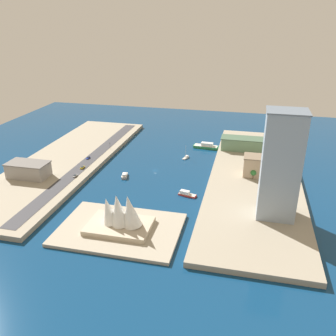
# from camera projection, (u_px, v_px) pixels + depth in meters

# --- Properties ---
(ground_plane) EXTENTS (440.00, 440.00, 0.00)m
(ground_plane) POSITION_uv_depth(u_px,v_px,m) (155.00, 170.00, 302.86)
(ground_plane) COLOR navy
(quay_west) EXTENTS (70.00, 240.00, 3.59)m
(quay_west) POSITION_uv_depth(u_px,v_px,m) (255.00, 178.00, 284.67)
(quay_west) COLOR #9E937F
(quay_west) RESTS_ON ground_plane
(quay_east) EXTENTS (70.00, 240.00, 3.59)m
(quay_east) POSITION_uv_depth(u_px,v_px,m) (67.00, 160.00, 319.63)
(quay_east) COLOR #9E937F
(quay_east) RESTS_ON ground_plane
(peninsula_point) EXTENTS (74.04, 52.03, 2.00)m
(peninsula_point) POSITION_uv_depth(u_px,v_px,m) (120.00, 229.00, 217.18)
(peninsula_point) COLOR #A89E89
(peninsula_point) RESTS_ON ground_plane
(road_strip) EXTENTS (11.55, 228.00, 0.15)m
(road_strip) POSITION_uv_depth(u_px,v_px,m) (89.00, 160.00, 314.27)
(road_strip) COLOR #38383D
(road_strip) RESTS_ON quay_east
(tugboat_red) EXTENTS (14.39, 7.34, 3.61)m
(tugboat_red) POSITION_uv_depth(u_px,v_px,m) (186.00, 194.00, 259.88)
(tugboat_red) COLOR red
(tugboat_red) RESTS_ON ground_plane
(sailboat_small_white) EXTENTS (5.32, 9.64, 12.92)m
(sailboat_small_white) POSITION_uv_depth(u_px,v_px,m) (186.00, 157.00, 328.65)
(sailboat_small_white) COLOR white
(sailboat_small_white) RESTS_ON ground_plane
(yacht_sleek_gray) EXTENTS (6.39, 11.98, 3.65)m
(yacht_sleek_gray) POSITION_uv_depth(u_px,v_px,m) (125.00, 175.00, 290.04)
(yacht_sleek_gray) COLOR #999EA3
(yacht_sleek_gray) RESTS_ON ground_plane
(ferry_green_doubledeck) EXTENTS (26.10, 9.90, 5.63)m
(ferry_green_doubledeck) POSITION_uv_depth(u_px,v_px,m) (206.00, 146.00, 353.99)
(ferry_green_doubledeck) COLOR #2D8C4C
(ferry_green_doubledeck) RESTS_ON ground_plane
(tower_tall_glass) EXTENTS (23.85, 19.73, 68.50)m
(tower_tall_glass) POSITION_uv_depth(u_px,v_px,m) (281.00, 166.00, 214.35)
(tower_tall_glass) COLOR #8C9EB2
(tower_tall_glass) RESTS_ON quay_west
(apartment_midrise_tan) EXTENTS (19.92, 15.95, 16.27)m
(apartment_midrise_tan) POSITION_uv_depth(u_px,v_px,m) (256.00, 166.00, 282.07)
(apartment_midrise_tan) COLOR tan
(apartment_midrise_tan) RESTS_ON quay_west
(carpark_squat_concrete) EXTENTS (32.41, 17.68, 12.01)m
(carpark_squat_concrete) POSITION_uv_depth(u_px,v_px,m) (28.00, 170.00, 280.26)
(carpark_squat_concrete) COLOR gray
(carpark_squat_concrete) RESTS_ON quay_east
(terminal_long_green) EXTENTS (40.52, 16.87, 11.81)m
(terminal_long_green) POSITION_uv_depth(u_px,v_px,m) (242.00, 144.00, 337.82)
(terminal_long_green) COLOR slate
(terminal_long_green) RESTS_ON quay_west
(hatchback_blue) EXTENTS (2.00, 5.20, 1.58)m
(hatchback_blue) POSITION_uv_depth(u_px,v_px,m) (88.00, 158.00, 318.19)
(hatchback_blue) COLOR black
(hatchback_blue) RESTS_ON road_strip
(van_white) EXTENTS (1.92, 5.10, 1.44)m
(van_white) POSITION_uv_depth(u_px,v_px,m) (75.00, 176.00, 282.18)
(van_white) COLOR black
(van_white) RESTS_ON road_strip
(taxi_yellow_cab) EXTENTS (2.14, 5.12, 1.62)m
(taxi_yellow_cab) POSITION_uv_depth(u_px,v_px,m) (82.00, 167.00, 297.43)
(taxi_yellow_cab) COLOR black
(taxi_yellow_cab) RESTS_ON road_strip
(traffic_light_waterfront) EXTENTS (0.36, 0.36, 6.50)m
(traffic_light_waterfront) POSITION_uv_depth(u_px,v_px,m) (110.00, 145.00, 340.06)
(traffic_light_waterfront) COLOR black
(traffic_light_waterfront) RESTS_ON quay_east
(opera_landmark) EXTENTS (38.69, 26.66, 23.49)m
(opera_landmark) POSITION_uv_depth(u_px,v_px,m) (120.00, 215.00, 213.08)
(opera_landmark) COLOR #BCAD93
(opera_landmark) RESTS_ON peninsula_point
(park_tree_cluster) EXTENTS (15.04, 20.30, 9.02)m
(park_tree_cluster) POSITION_uv_depth(u_px,v_px,m) (261.00, 169.00, 281.44)
(park_tree_cluster) COLOR brown
(park_tree_cluster) RESTS_ON quay_west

